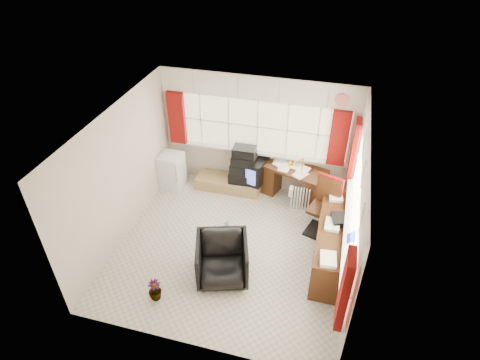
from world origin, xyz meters
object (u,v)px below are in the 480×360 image
object	(u,v)px
desk_lamp	(303,162)
crt_tv	(252,170)
credenza	(331,242)
office_chair	(222,260)
task_chair	(325,204)
radiator	(300,202)
tv_bench	(229,183)
desk	(294,181)
mini_fridge	(172,171)

from	to	relation	value
desk_lamp	crt_tv	distance (m)	1.18
desk_lamp	credenza	world-z (taller)	desk_lamp
crt_tv	office_chair	bearing A→B (deg)	-87.63
desk_lamp	task_chair	bearing A→B (deg)	-50.77
task_chair	crt_tv	distance (m)	1.83
radiator	desk_lamp	bearing A→B (deg)	101.25
radiator	tv_bench	world-z (taller)	radiator
desk	credenza	distance (m)	1.82
desk	task_chair	world-z (taller)	task_chair
crt_tv	tv_bench	bearing A→B (deg)	-169.55
tv_bench	desk_lamp	bearing A→B (deg)	-4.12
desk_lamp	radiator	distance (m)	0.83
desk_lamp	desk	bearing A→B (deg)	127.68
task_chair	office_chair	size ratio (longest dim) A/B	1.36
tv_bench	crt_tv	world-z (taller)	crt_tv
desk_lamp	task_chair	world-z (taller)	task_chair
desk_lamp	office_chair	world-z (taller)	desk_lamp
desk	desk_lamp	distance (m)	0.65
desk_lamp	crt_tv	world-z (taller)	desk_lamp
mini_fridge	radiator	bearing A→B (deg)	-3.07
radiator	tv_bench	xyz separation A→B (m)	(-1.60, 0.38, -0.10)
task_chair	office_chair	world-z (taller)	task_chair
tv_bench	credenza	bearing A→B (deg)	-33.70
desk	tv_bench	bearing A→B (deg)	-177.16
desk	desk_lamp	xyz separation A→B (m)	(0.14, -0.18, 0.61)
desk	task_chair	bearing A→B (deg)	-51.09
desk_lamp	radiator	size ratio (longest dim) A/B	0.75
desk	radiator	world-z (taller)	desk
credenza	desk	bearing A→B (deg)	118.86
desk_lamp	office_chair	size ratio (longest dim) A/B	0.49
radiator	crt_tv	xyz separation A→B (m)	(-1.10, 0.47, 0.28)
mini_fridge	desk	bearing A→B (deg)	6.50
office_chair	tv_bench	size ratio (longest dim) A/B	0.61
radiator	crt_tv	world-z (taller)	crt_tv
task_chair	mini_fridge	world-z (taller)	task_chair
desk	crt_tv	xyz separation A→B (m)	(-0.91, 0.02, 0.11)
desk_lamp	crt_tv	size ratio (longest dim) A/B	0.61
task_chair	crt_tv	world-z (taller)	task_chair
desk	desk_lamp	world-z (taller)	desk_lamp
radiator	tv_bench	bearing A→B (deg)	166.71
crt_tv	mini_fridge	size ratio (longest dim) A/B	0.87
tv_bench	task_chair	bearing A→B (deg)	-20.52
office_chair	credenza	distance (m)	1.90
office_chair	tv_bench	world-z (taller)	office_chair
desk_lamp	tv_bench	size ratio (longest dim) A/B	0.30
office_chair	crt_tv	bearing A→B (deg)	75.04
tv_bench	radiator	bearing A→B (deg)	-13.29
desk	task_chair	distance (m)	1.12
desk	credenza	bearing A→B (deg)	-61.14
desk_lamp	tv_bench	bearing A→B (deg)	175.88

